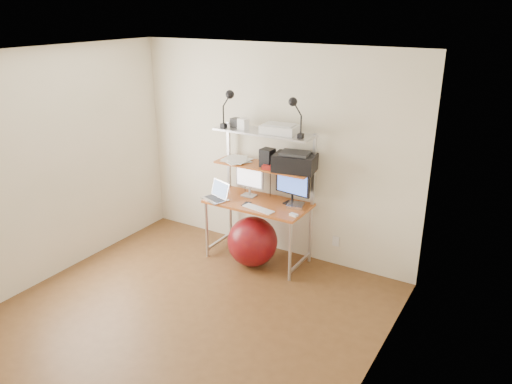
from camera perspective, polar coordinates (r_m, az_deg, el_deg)
room at (r=4.50m, az=-9.09°, el=-0.95°), size 3.60×3.60×3.60m
computer_desk at (r=5.76m, az=0.55°, el=1.05°), size 1.20×0.60×1.57m
wall_outlet at (r=5.91m, az=9.10°, el=-5.59°), size 0.08×0.01×0.12m
monitor_silver at (r=5.90m, az=-0.73°, el=1.58°), size 0.37×0.13×0.41m
monitor_black at (r=5.67m, az=4.19°, el=0.77°), size 0.45×0.15×0.45m
laptop at (r=5.87m, az=-4.42°, el=-0.38°), size 0.37×0.33×0.27m
keyboard at (r=5.58m, az=0.27°, el=-1.93°), size 0.40×0.18×0.01m
mouse at (r=5.41m, az=4.33°, el=-2.63°), size 0.10×0.07×0.02m
mac_mini at (r=5.66m, az=4.54°, el=-1.53°), size 0.22×0.22×0.03m
phone at (r=5.71m, az=-1.10°, el=-1.39°), size 0.08×0.13×0.01m
printer at (r=5.54m, az=4.46°, el=3.44°), size 0.51×0.39×0.22m
nas_cube at (r=5.67m, az=1.31°, el=3.94°), size 0.15×0.15×0.21m
red_box at (r=5.61m, az=1.66°, el=2.87°), size 0.20×0.16×0.05m
scanner at (r=5.55m, az=2.72°, el=7.24°), size 0.42×0.29×0.10m
box_white at (r=5.72m, az=-1.48°, el=7.78°), size 0.12×0.10×0.12m
box_grey at (r=5.83m, az=-2.30°, el=7.93°), size 0.12×0.12×0.10m
clip_lamp_left at (r=5.69m, az=-3.16°, el=10.38°), size 0.18×0.10×0.45m
clip_lamp_right at (r=5.32m, az=4.43°, el=9.50°), size 0.17×0.10×0.43m
exercise_ball at (r=5.85m, az=-0.41°, el=-5.68°), size 0.59×0.59×0.59m
paper_stack at (r=5.93m, az=-2.25°, el=3.74°), size 0.40×0.41×0.02m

